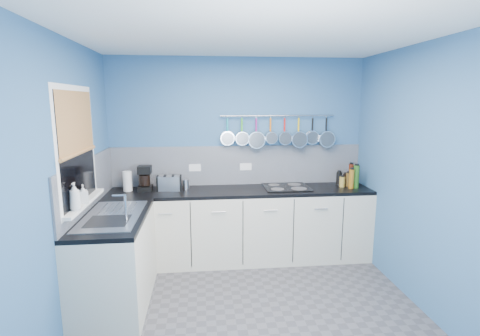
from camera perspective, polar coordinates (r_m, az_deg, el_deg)
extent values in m
cube|color=#47474C|center=(3.68, 2.15, -21.93)|extent=(3.20, 3.00, 0.02)
cube|color=white|center=(3.15, 2.48, 20.51)|extent=(3.20, 3.00, 0.02)
cube|color=#34608E|center=(4.66, -0.36, 1.69)|extent=(3.20, 0.02, 2.50)
cube|color=#34608E|center=(1.77, 9.52, -13.23)|extent=(3.20, 0.02, 2.50)
cube|color=#34608E|center=(3.36, -26.04, -2.81)|extent=(0.02, 3.00, 2.50)
cube|color=#34608E|center=(3.77, 27.33, -1.58)|extent=(0.02, 3.00, 2.50)
cube|color=gray|center=(4.65, -0.34, 0.44)|extent=(3.20, 0.02, 0.50)
cube|color=gray|center=(3.93, -22.68, -2.25)|extent=(0.02, 1.80, 0.50)
cube|color=beige|center=(4.56, 0.04, -9.14)|extent=(3.20, 0.60, 0.86)
cube|color=black|center=(4.43, 0.04, -3.65)|extent=(3.20, 0.60, 0.04)
cube|color=beige|center=(3.80, -18.93, -13.88)|extent=(0.60, 1.20, 0.86)
cube|color=black|center=(3.64, -19.35, -7.39)|extent=(0.60, 1.20, 0.04)
cube|color=white|center=(3.58, -24.28, 2.97)|extent=(0.01, 1.00, 1.10)
cube|color=black|center=(3.58, -24.21, 2.97)|extent=(0.01, 0.90, 1.00)
cube|color=#B47243|center=(3.56, -24.36, 6.57)|extent=(0.01, 0.90, 0.55)
cube|color=white|center=(3.67, -23.31, -5.02)|extent=(0.10, 0.98, 0.03)
cube|color=silver|center=(3.63, -19.37, -7.03)|extent=(0.50, 0.95, 0.01)
cube|color=white|center=(4.62, -7.12, 0.04)|extent=(0.15, 0.01, 0.09)
cube|color=white|center=(4.66, 0.91, 0.19)|extent=(0.15, 0.01, 0.09)
cylinder|color=silver|center=(4.63, 5.94, 8.17)|extent=(1.45, 0.02, 0.02)
imported|color=white|center=(3.36, -24.58, -4.09)|extent=(0.09, 0.09, 0.24)
imported|color=white|center=(3.57, -23.46, -3.76)|extent=(0.10, 0.10, 0.17)
cylinder|color=white|center=(4.53, -17.29, -1.99)|extent=(0.13, 0.13, 0.24)
cube|color=silver|center=(4.45, -11.07, -2.35)|extent=(0.29, 0.18, 0.17)
cylinder|color=silver|center=(4.50, -8.54, -2.53)|extent=(0.09, 0.09, 0.12)
cube|color=black|center=(4.55, 7.27, -3.01)|extent=(0.55, 0.48, 0.01)
cylinder|color=#4C190C|center=(4.89, 17.05, -0.94)|extent=(0.06, 0.06, 0.27)
cylinder|color=black|center=(4.84, 16.28, -1.74)|extent=(0.07, 0.07, 0.14)
cylinder|color=black|center=(4.82, 15.30, -1.62)|extent=(0.07, 0.07, 0.17)
cylinder|color=brown|center=(4.79, 17.64, -1.91)|extent=(0.05, 0.05, 0.15)
cylinder|color=brown|center=(4.77, 16.66, -1.78)|extent=(0.06, 0.06, 0.17)
cylinder|color=olive|center=(4.72, 15.78, -2.10)|extent=(0.07, 0.07, 0.13)
cylinder|color=#265919|center=(4.70, 17.80, -1.31)|extent=(0.07, 0.07, 0.28)
cylinder|color=#8C5914|center=(4.66, 17.13, -1.66)|extent=(0.06, 0.06, 0.24)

